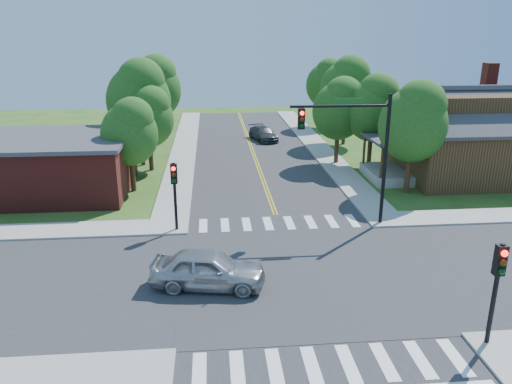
{
  "coord_description": "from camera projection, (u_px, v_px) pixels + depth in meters",
  "views": [
    {
      "loc": [
        -3.61,
        -19.48,
        10.34
      ],
      "look_at": [
        -1.36,
        5.3,
        2.2
      ],
      "focal_mm": 35.0,
      "sensor_mm": 36.0,
      "label": 1
    }
  ],
  "objects": [
    {
      "name": "tree_w_d",
      "position": [
        159.0,
        87.0,
        54.81
      ],
      "size": [
        3.83,
        3.64,
        6.51
      ],
      "color": "#382314",
      "rests_on": "ground"
    },
    {
      "name": "sidewalk_ne",
      "position": [
        466.0,
        170.0,
        38.27
      ],
      "size": [
        40.0,
        40.0,
        0.14
      ],
      "color": "#9E9B93",
      "rests_on": "ground"
    },
    {
      "name": "sidewalk_nw",
      "position": [
        41.0,
        180.0,
        35.55
      ],
      "size": [
        40.0,
        40.0,
        0.14
      ],
      "color": "#9E9B93",
      "rests_on": "ground"
    },
    {
      "name": "signal_mast_ne",
      "position": [
        356.0,
        139.0,
        26.08
      ],
      "size": [
        5.3,
        0.42,
        7.2
      ],
      "color": "black",
      "rests_on": "ground"
    },
    {
      "name": "signal_pole_se",
      "position": [
        498.0,
        276.0,
        16.29
      ],
      "size": [
        0.34,
        0.42,
        3.8
      ],
      "color": "black",
      "rests_on": "ground"
    },
    {
      "name": "crosswalk_north",
      "position": [
        279.0,
        223.0,
        27.81
      ],
      "size": [
        8.85,
        2.0,
        0.01
      ],
      "color": "white",
      "rests_on": "ground"
    },
    {
      "name": "road_ns",
      "position": [
        298.0,
        275.0,
        21.95
      ],
      "size": [
        10.0,
        90.0,
        0.04
      ],
      "primitive_type": "cube",
      "color": "#2D2D30",
      "rests_on": "ground"
    },
    {
      "name": "tree_w_b",
      "position": [
        139.0,
        96.0,
        38.17
      ],
      "size": [
        4.93,
        4.68,
        8.38
      ],
      "color": "#382314",
      "rests_on": "ground"
    },
    {
      "name": "tree_w_a",
      "position": [
        130.0,
        130.0,
        32.21
      ],
      "size": [
        3.7,
        3.52,
        6.29
      ],
      "color": "#382314",
      "rests_on": "ground"
    },
    {
      "name": "tree_e_d",
      "position": [
        327.0,
        82.0,
        53.86
      ],
      "size": [
        4.39,
        4.17,
        7.47
      ],
      "color": "#382314",
      "rests_on": "ground"
    },
    {
      "name": "building_nw",
      "position": [
        50.0,
        165.0,
        32.65
      ],
      "size": [
        10.4,
        8.4,
        3.73
      ],
      "color": "maroon",
      "rests_on": "ground"
    },
    {
      "name": "tree_w_c",
      "position": [
        155.0,
        85.0,
        45.74
      ],
      "size": [
        4.87,
        4.63,
        8.28
      ],
      "color": "#382314",
      "rests_on": "ground"
    },
    {
      "name": "road_ew",
      "position": [
        298.0,
        275.0,
        21.95
      ],
      "size": [
        90.0,
        10.0,
        0.04
      ],
      "primitive_type": "cube",
      "color": "#2D2D30",
      "rests_on": "ground"
    },
    {
      "name": "tree_e_c",
      "position": [
        347.0,
        86.0,
        45.46
      ],
      "size": [
        4.83,
        4.59,
        8.21
      ],
      "color": "#382314",
      "rests_on": "ground"
    },
    {
      "name": "ground",
      "position": [
        298.0,
        276.0,
        21.96
      ],
      "size": [
        100.0,
        100.0,
        0.0
      ],
      "primitive_type": "plane",
      "color": "#26541A",
      "rests_on": "ground"
    },
    {
      "name": "car_dgrey",
      "position": [
        263.0,
        134.0,
        48.42
      ],
      "size": [
        4.1,
        5.36,
        1.28
      ],
      "primitive_type": "imported",
      "rotation": [
        0.0,
        0.0,
        0.27
      ],
      "color": "#34373A",
      "rests_on": "ground"
    },
    {
      "name": "signal_pole_nw",
      "position": [
        174.0,
        184.0,
        25.93
      ],
      "size": [
        0.34,
        0.42,
        3.8
      ],
      "color": "black",
      "rests_on": "ground"
    },
    {
      "name": "tree_e_b",
      "position": [
        374.0,
        106.0,
        37.81
      ],
      "size": [
        4.29,
        4.08,
        7.3
      ],
      "color": "#382314",
      "rests_on": "ground"
    },
    {
      "name": "tree_e_a",
      "position": [
        415.0,
        120.0,
        31.61
      ],
      "size": [
        4.37,
        4.16,
        7.44
      ],
      "color": "#382314",
      "rests_on": "ground"
    },
    {
      "name": "car_silver",
      "position": [
        208.0,
        270.0,
        20.74
      ],
      "size": [
        3.55,
        5.43,
        1.63
      ],
      "primitive_type": "imported",
      "rotation": [
        0.0,
        0.0,
        1.4
      ],
      "color": "#B2B5B9",
      "rests_on": "ground"
    },
    {
      "name": "intersection_patch",
      "position": [
        298.0,
        276.0,
        21.96
      ],
      "size": [
        10.2,
        10.2,
        0.06
      ],
      "primitive_type": "cube",
      "color": "#2D2D30",
      "rests_on": "ground"
    },
    {
      "name": "crosswalk_south",
      "position": [
        330.0,
        365.0,
        16.08
      ],
      "size": [
        8.85,
        2.0,
        0.01
      ],
      "color": "white",
      "rests_on": "ground"
    },
    {
      "name": "tree_bldg",
      "position": [
        149.0,
        115.0,
        37.1
      ],
      "size": [
        3.8,
        3.61,
        6.45
      ],
      "color": "#382314",
      "rests_on": "ground"
    },
    {
      "name": "centerline",
      "position": [
        298.0,
        275.0,
        21.95
      ],
      "size": [
        0.3,
        90.0,
        0.01
      ],
      "color": "gold",
      "rests_on": "ground"
    },
    {
      "name": "tree_house",
      "position": [
        340.0,
        107.0,
        38.78
      ],
      "size": [
        4.1,
        3.89,
        6.97
      ],
      "color": "#382314",
      "rests_on": "ground"
    },
    {
      "name": "house_ne",
      "position": [
        473.0,
        132.0,
        35.7
      ],
      "size": [
        13.05,
        8.8,
        7.11
      ],
      "color": "#372013",
      "rests_on": "ground"
    }
  ]
}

